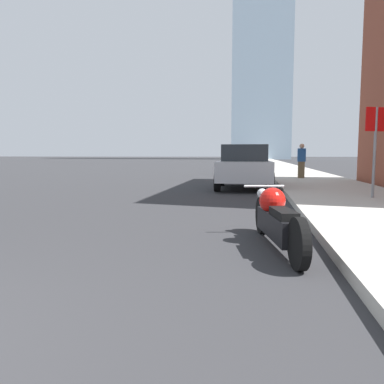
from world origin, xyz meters
name	(u,v)px	position (x,y,z in m)	size (l,w,h in m)	color
sidewalk	(279,165)	(5.58, 40.00, 0.07)	(3.39, 240.00, 0.15)	#B2ADA3
distant_tower	(263,5)	(4.62, 101.00, 39.43)	(14.70, 14.70, 78.86)	#9EB7CC
motorcycle	(276,219)	(3.26, 4.12, 0.39)	(0.74, 2.45, 0.79)	black
parked_car_silver	(244,167)	(2.61, 12.81, 0.81)	(2.04, 3.88, 1.59)	#BCBCC1
parked_car_green	(249,161)	(2.64, 23.68, 0.84)	(2.12, 4.27, 1.64)	#1E6B33
parked_car_blue	(251,159)	(2.71, 33.79, 0.83)	(1.96, 4.09, 1.68)	#1E3899
parked_car_black	(252,158)	(2.75, 44.16, 0.81)	(2.05, 4.36, 1.59)	black
parked_car_red	(252,157)	(2.63, 56.87, 0.82)	(2.18, 4.31, 1.65)	red
stop_sign	(375,136)	(5.97, 9.19, 1.70)	(0.57, 0.26, 2.28)	slate
pedestrian	(301,161)	(5.14, 17.14, 0.96)	(0.36, 0.22, 1.60)	brown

